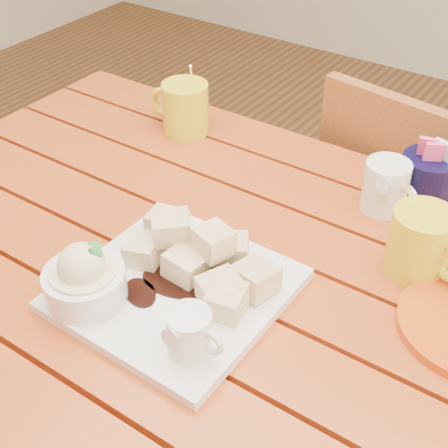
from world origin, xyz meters
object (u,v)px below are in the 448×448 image
Objects in this scene: table at (212,307)px; dessert_plate at (157,281)px; coffee_mug_left at (184,107)px; coffee_mug_right at (422,243)px; chair_far at (417,249)px.

table is 0.18m from dessert_plate.
coffee_mug_left reaches higher than table.
coffee_mug_left reaches higher than dessert_plate.
dessert_plate is at bearing -60.74° from coffee_mug_left.
coffee_mug_left is 1.00× the size of coffee_mug_right.
table is 0.42m from coffee_mug_left.
chair_far is (0.43, 0.25, -0.32)m from coffee_mug_left.
dessert_plate is 0.47m from coffee_mug_left.
table is 8.06× the size of coffee_mug_left.
chair_far is (0.17, 0.53, -0.16)m from table.
dessert_plate reaches higher than chair_far.
table is at bearing 85.08° from dessert_plate.
chair_far reaches higher than table.
table is 0.34m from coffee_mug_right.
coffee_mug_right is (0.52, -0.14, 0.00)m from coffee_mug_left.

